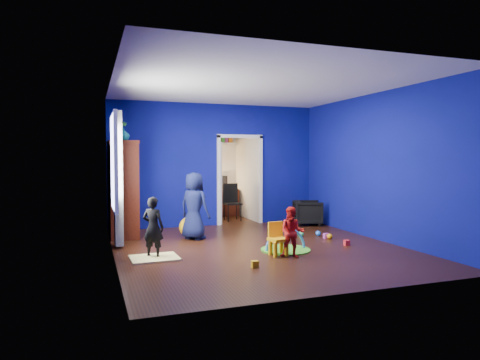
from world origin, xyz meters
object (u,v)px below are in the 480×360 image
object	(u,v)px
vase	(123,134)
hopper_ball	(189,227)
child_black	(153,227)
tv_armoire	(123,189)
toddler_red	(292,232)
play_mat	(286,250)
study_desk	(222,203)
child_navy	(194,206)
crt_tv	(125,187)
kid_chair	(278,241)
armchair	(308,213)
folding_chair	(233,203)

from	to	relation	value
vase	hopper_ball	xyz separation A→B (m)	(1.26, -0.26, -1.88)
child_black	tv_armoire	distance (m)	2.21
toddler_red	play_mat	distance (m)	0.67
child_black	study_desk	distance (m)	5.05
child_navy	crt_tv	size ratio (longest dim) A/B	1.90
hopper_ball	kid_chair	bearing A→B (deg)	-64.02
child_navy	vase	world-z (taller)	vase
tv_armoire	armchair	bearing A→B (deg)	0.65
vase	play_mat	distance (m)	3.89
crt_tv	child_navy	bearing A→B (deg)	-32.63
play_mat	folding_chair	xyz separation A→B (m)	(0.24, 3.65, 0.45)
crt_tv	child_black	bearing A→B (deg)	-82.65
child_navy	vase	bearing A→B (deg)	27.38
armchair	play_mat	xyz separation A→B (m)	(-1.74, -2.41, -0.29)
tv_armoire	play_mat	size ratio (longest dim) A/B	2.27
child_black	hopper_ball	world-z (taller)	child_black
toddler_red	tv_armoire	xyz separation A→B (m)	(-2.44, 2.88, 0.57)
vase	crt_tv	distance (m)	1.11
hopper_ball	tv_armoire	bearing A→B (deg)	155.93
armchair	play_mat	bearing A→B (deg)	161.75
crt_tv	hopper_ball	bearing A→B (deg)	-24.77
study_desk	toddler_red	bearing A→B (deg)	-94.12
vase	tv_armoire	world-z (taller)	vase
hopper_ball	vase	bearing A→B (deg)	168.24
child_black	folding_chair	xyz separation A→B (m)	(2.49, 3.43, -0.04)
crt_tv	study_desk	bearing A→B (deg)	39.14
child_black	hopper_ball	xyz separation A→B (m)	(0.94, 1.57, -0.29)
child_black	kid_chair	distance (m)	2.06
tv_armoire	play_mat	bearing A→B (deg)	-42.50
play_mat	vase	bearing A→B (deg)	141.35
crt_tv	toddler_red	bearing A→B (deg)	-50.19
vase	folding_chair	xyz separation A→B (m)	(2.81, 1.59, -1.63)
crt_tv	folding_chair	xyz separation A→B (m)	(2.77, 1.29, -0.56)
toddler_red	play_mat	world-z (taller)	toddler_red
child_black	kid_chair	xyz separation A→B (m)	(1.97, -0.55, -0.25)
folding_chair	child_black	bearing A→B (deg)	-126.05
armchair	child_navy	world-z (taller)	child_navy
armchair	crt_tv	xyz separation A→B (m)	(-4.27, -0.05, 0.72)
armchair	hopper_ball	world-z (taller)	armchair
tv_armoire	child_black	bearing A→B (deg)	-81.60
hopper_ball	armchair	bearing A→B (deg)	11.32
toddler_red	play_mat	size ratio (longest dim) A/B	0.96
toddler_red	hopper_ball	size ratio (longest dim) A/B	2.00
armchair	hopper_ball	bearing A→B (deg)	118.85
vase	tv_armoire	distance (m)	1.15
child_navy	tv_armoire	world-z (taller)	tv_armoire
child_black	tv_armoire	world-z (taller)	tv_armoire
toddler_red	vase	size ratio (longest dim) A/B	3.28
play_mat	folding_chair	size ratio (longest dim) A/B	0.94
hopper_ball	kid_chair	xyz separation A→B (m)	(1.03, -2.12, 0.04)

